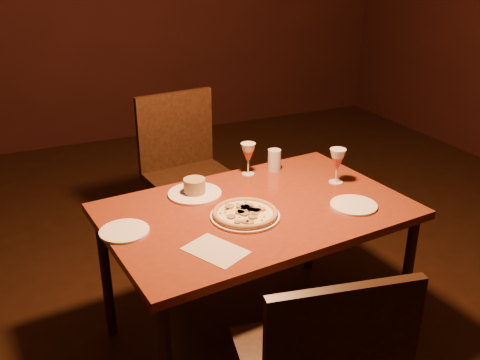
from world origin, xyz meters
name	(u,v)px	position (x,y,z in m)	size (l,w,h in m)	color
dining_table	(256,220)	(0.08, 0.29, 0.64)	(1.38, 0.96, 0.70)	maroon
chair_far	(187,169)	(0.06, 1.17, 0.55)	(0.53, 0.53, 0.98)	black
pizza_plate	(245,214)	(-0.01, 0.23, 0.72)	(0.30, 0.30, 0.03)	white
ramekin_saucer	(195,190)	(-0.12, 0.53, 0.73)	(0.25, 0.25, 0.08)	white
wine_glass_far	(248,159)	(0.21, 0.64, 0.78)	(0.07, 0.07, 0.16)	#B64F4C
wine_glass_right	(337,166)	(0.55, 0.37, 0.79)	(0.08, 0.08, 0.17)	#B64F4C
water_tumbler	(274,160)	(0.35, 0.64, 0.76)	(0.07, 0.07, 0.11)	silver
side_plate_left	(124,231)	(-0.50, 0.31, 0.71)	(0.20, 0.20, 0.01)	white
side_plate_near	(354,205)	(0.47, 0.12, 0.71)	(0.21, 0.21, 0.01)	white
menu_card	(216,250)	(-0.22, 0.03, 0.70)	(0.16, 0.23, 0.00)	beige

